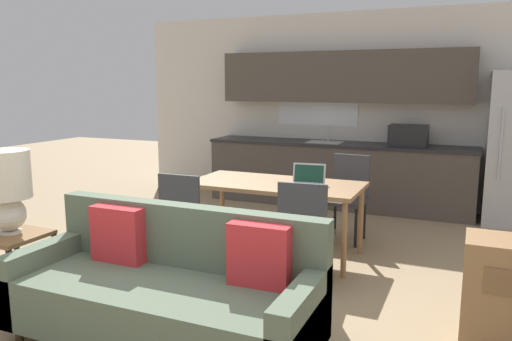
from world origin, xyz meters
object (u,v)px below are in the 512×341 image
(table_lamp, at_px, (6,185))
(side_table, at_px, (14,259))
(dining_chair_far_right, at_px, (348,194))
(laptop, at_px, (308,180))
(couch, at_px, (169,292))
(dining_table, at_px, (276,189))
(dining_chair_near_right, at_px, (305,230))
(dining_chair_near_left, at_px, (187,218))

(table_lamp, bearing_deg, side_table, -24.82)
(dining_chair_far_right, relative_size, laptop, 2.69)
(couch, distance_m, laptop, 2.01)
(dining_table, xyz_separation_m, laptop, (0.32, 0.03, 0.11))
(dining_chair_near_right, bearing_deg, couch, 58.76)
(couch, xyz_separation_m, dining_chair_near_right, (0.56, 1.17, 0.17))
(dining_chair_near_right, bearing_deg, dining_chair_far_right, -95.57)
(dining_table, xyz_separation_m, table_lamp, (-1.41, -1.94, 0.28))
(couch, bearing_deg, dining_chair_far_right, 78.31)
(side_table, bearing_deg, dining_chair_far_right, 54.84)
(table_lamp, height_order, laptop, table_lamp)
(dining_chair_near_right, xyz_separation_m, dining_chair_near_left, (-1.09, -0.07, 0.00))
(side_table, distance_m, dining_chair_far_right, 3.34)
(table_lamp, xyz_separation_m, dining_chair_near_right, (1.96, 1.19, -0.44))
(laptop, bearing_deg, dining_chair_far_right, 66.81)
(side_table, relative_size, dining_chair_near_right, 0.63)
(dining_table, distance_m, couch, 1.94)
(table_lamp, distance_m, dining_chair_far_right, 3.37)
(laptop, bearing_deg, dining_chair_near_left, -142.49)
(dining_chair_far_right, bearing_deg, dining_chair_near_right, -86.37)
(dining_chair_far_right, distance_m, dining_chair_near_left, 1.93)
(dining_table, bearing_deg, dining_chair_near_left, -123.64)
(couch, relative_size, dining_chair_near_left, 2.20)
(table_lamp, bearing_deg, dining_chair_near_right, 31.40)
(dining_chair_near_left, relative_size, laptop, 2.69)
(dining_chair_far_right, bearing_deg, table_lamp, -122.21)
(dining_chair_far_right, height_order, dining_chair_near_left, same)
(table_lamp, relative_size, dining_chair_near_right, 0.68)
(table_lamp, bearing_deg, dining_chair_near_left, 52.37)
(dining_chair_near_right, bearing_deg, dining_chair_near_left, -2.00)
(dining_table, distance_m, table_lamp, 2.41)
(couch, bearing_deg, laptop, 80.25)
(couch, height_order, dining_chair_near_right, dining_chair_near_right)
(dining_chair_far_right, xyz_separation_m, laptop, (-0.22, -0.75, 0.27))
(couch, relative_size, dining_chair_far_right, 2.20)
(dining_chair_near_right, height_order, dining_chair_near_left, same)
(couch, distance_m, side_table, 1.37)
(couch, bearing_deg, side_table, -178.44)
(dining_table, relative_size, side_table, 2.88)
(couch, bearing_deg, dining_chair_near_right, 64.44)
(couch, height_order, side_table, couch)
(dining_table, relative_size, dining_chair_near_right, 1.81)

